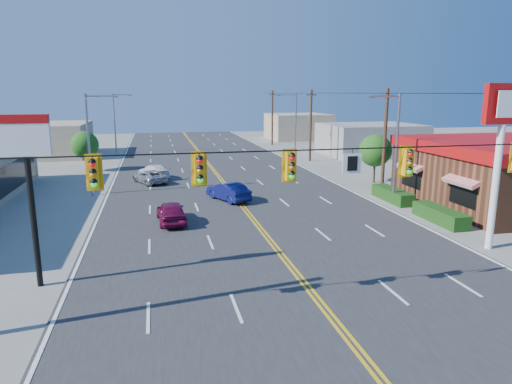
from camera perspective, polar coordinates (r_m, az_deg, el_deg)
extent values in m
plane|color=gray|center=(18.61, 7.71, -13.39)|extent=(160.00, 160.00, 0.00)
cube|color=#2D2D30|center=(37.05, -3.00, -0.19)|extent=(20.00, 120.00, 0.06)
cylinder|color=black|center=(16.91, 8.29, 5.27)|extent=(24.00, 0.05, 0.05)
cube|color=white|center=(17.44, 11.93, 3.52)|extent=(0.75, 0.04, 0.75)
cube|color=#D89E0C|center=(16.02, -19.63, 2.21)|extent=(0.55, 0.34, 1.25)
cube|color=#D89E0C|center=(15.96, -7.07, 2.80)|extent=(0.55, 0.34, 1.25)
cube|color=#D89E0C|center=(16.60, 4.35, 3.23)|extent=(0.55, 0.34, 1.25)
cube|color=#D89E0C|center=(18.52, 18.43, 3.57)|extent=(0.55, 0.34, 1.25)
cube|color=#194214|center=(33.61, 19.16, -1.44)|extent=(1.20, 9.00, 0.90)
cylinder|color=white|center=(26.40, 27.75, 0.98)|extent=(0.36, 0.36, 7.00)
cube|color=#A50C0C|center=(26.01, 28.64, 9.65)|extent=(2.20, 0.36, 2.00)
cylinder|color=black|center=(20.92, -26.07, -2.90)|extent=(0.24, 0.24, 6.00)
cube|color=white|center=(20.39, -26.91, 5.82)|extent=(1.90, 0.30, 1.30)
cylinder|color=gray|center=(34.44, 17.13, 5.03)|extent=(0.20, 0.20, 8.00)
cylinder|color=gray|center=(33.67, 15.88, 11.44)|extent=(2.20, 0.12, 0.12)
cube|color=gray|center=(33.16, 14.17, 11.44)|extent=(0.50, 0.25, 0.15)
cylinder|color=gray|center=(56.45, 4.99, 8.15)|extent=(0.20, 0.20, 8.00)
cylinder|color=gray|center=(55.98, 3.97, 12.03)|extent=(2.20, 0.12, 0.12)
cube|color=gray|center=(55.68, 2.86, 11.99)|extent=(0.50, 0.25, 0.15)
cylinder|color=gray|center=(38.22, -20.16, 5.49)|extent=(0.20, 0.20, 8.00)
cylinder|color=gray|center=(37.88, -18.91, 11.30)|extent=(2.20, 0.12, 0.12)
cube|color=gray|center=(37.78, -17.22, 11.33)|extent=(0.50, 0.25, 0.15)
cylinder|color=gray|center=(64.00, -17.25, 8.14)|extent=(0.20, 0.20, 8.00)
cylinder|color=gray|center=(63.80, -16.47, 11.59)|extent=(2.20, 0.12, 0.12)
cube|color=gray|center=(63.74, -15.46, 11.61)|extent=(0.50, 0.25, 0.15)
cylinder|color=#47301E|center=(38.47, 15.78, 6.12)|extent=(0.28, 0.28, 8.40)
cylinder|color=#47301E|center=(54.92, 6.84, 8.21)|extent=(0.28, 0.28, 8.40)
cylinder|color=#47301E|center=(72.12, 2.04, 9.24)|extent=(0.28, 0.28, 8.40)
cylinder|color=#47301E|center=(43.00, 14.56, 2.55)|extent=(0.20, 0.20, 2.10)
sphere|color=#235B19|center=(42.73, 14.69, 5.05)|extent=(2.94, 2.94, 2.94)
cylinder|color=#47301E|center=(50.66, -20.47, 3.54)|extent=(0.20, 0.20, 2.00)
sphere|color=#235B19|center=(50.44, -20.62, 5.56)|extent=(2.80, 2.80, 2.80)
cube|color=gray|center=(62.61, 14.10, 6.40)|extent=(12.00, 10.00, 4.00)
cube|color=tan|center=(65.47, -25.05, 5.95)|extent=(11.00, 12.00, 4.20)
cube|color=tan|center=(81.81, 5.26, 8.15)|extent=(10.00, 10.00, 4.40)
imported|color=maroon|center=(29.00, -10.54, -2.58)|extent=(1.89, 4.16, 1.39)
imported|color=#0E1252|center=(34.47, -3.49, -0.03)|extent=(3.05, 4.42, 1.38)
imported|color=white|center=(44.69, -12.67, 2.47)|extent=(3.43, 4.73, 1.27)
imported|color=#B5B4B9|center=(42.24, -13.19, 1.81)|extent=(3.49, 4.65, 1.17)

